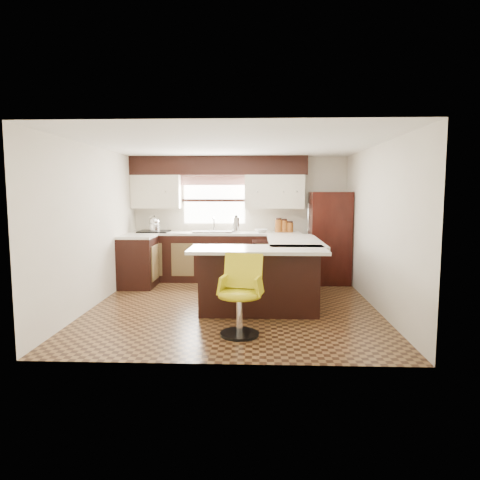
{
  "coord_description": "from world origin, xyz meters",
  "views": [
    {
      "loc": [
        0.35,
        -6.3,
        1.71
      ],
      "look_at": [
        0.08,
        0.45,
        0.96
      ],
      "focal_mm": 32.0,
      "sensor_mm": 36.0,
      "label": 1
    }
  ],
  "objects_px": {
    "peninsula_long": "(291,270)",
    "peninsula_return": "(259,282)",
    "refrigerator": "(329,238)",
    "bar_chair": "(240,296)"
  },
  "relations": [
    {
      "from": "peninsula_long",
      "to": "refrigerator",
      "type": "xyz_separation_m",
      "value": [
        0.81,
        1.15,
        0.41
      ]
    },
    {
      "from": "peninsula_long",
      "to": "bar_chair",
      "type": "distance_m",
      "value": 2.09
    },
    {
      "from": "peninsula_long",
      "to": "refrigerator",
      "type": "height_order",
      "value": "refrigerator"
    },
    {
      "from": "peninsula_long",
      "to": "refrigerator",
      "type": "relative_size",
      "value": 1.14
    },
    {
      "from": "peninsula_return",
      "to": "bar_chair",
      "type": "distance_m",
      "value": 1.0
    },
    {
      "from": "peninsula_long",
      "to": "bar_chair",
      "type": "xyz_separation_m",
      "value": [
        -0.76,
        -1.95,
        0.03
      ]
    },
    {
      "from": "refrigerator",
      "to": "bar_chair",
      "type": "distance_m",
      "value": 3.5
    },
    {
      "from": "peninsula_long",
      "to": "bar_chair",
      "type": "bearing_deg",
      "value": -111.24
    },
    {
      "from": "peninsula_long",
      "to": "peninsula_return",
      "type": "relative_size",
      "value": 1.18
    },
    {
      "from": "peninsula_return",
      "to": "bar_chair",
      "type": "relative_size",
      "value": 1.71
    }
  ]
}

